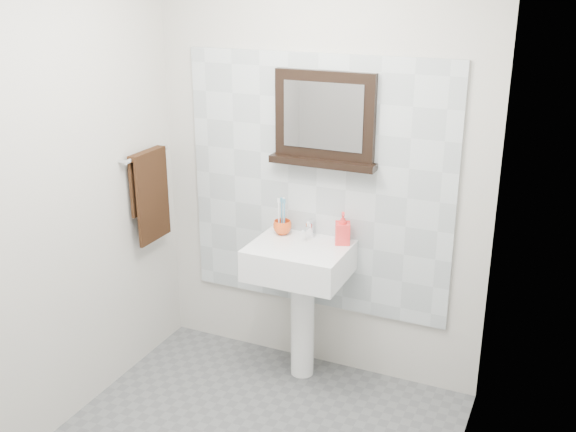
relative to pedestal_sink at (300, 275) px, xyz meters
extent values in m
cube|color=#BCBAB3|center=(0.01, 0.23, 0.57)|extent=(2.00, 0.01, 2.50)
cube|color=#BCBAB3|center=(0.01, -1.97, 0.57)|extent=(2.00, 0.01, 2.50)
cube|color=#BCBAB3|center=(-0.99, -0.87, 0.57)|extent=(0.01, 2.20, 2.50)
cube|color=#BCBAB3|center=(1.01, -0.87, 0.57)|extent=(0.01, 2.20, 2.50)
cube|color=#B4BEC3|center=(0.01, 0.21, 0.47)|extent=(1.60, 0.02, 1.50)
cylinder|color=white|center=(0.00, 0.05, -0.34)|extent=(0.14, 0.14, 0.68)
cube|color=white|center=(0.00, -0.01, 0.09)|extent=(0.55, 0.44, 0.18)
cylinder|color=silver|center=(0.00, -0.03, 0.17)|extent=(0.32, 0.32, 0.02)
cylinder|color=#4C4C4F|center=(0.00, -0.03, 0.18)|extent=(0.04, 0.04, 0.00)
cylinder|color=silver|center=(0.00, 0.14, 0.23)|extent=(0.04, 0.04, 0.09)
cylinder|color=silver|center=(0.00, 0.09, 0.25)|extent=(0.02, 0.10, 0.02)
cube|color=silver|center=(0.00, 0.15, 0.28)|extent=(0.02, 0.07, 0.01)
imported|color=#EC531B|center=(-0.16, 0.11, 0.23)|extent=(0.13, 0.13, 0.08)
cylinder|color=white|center=(-0.18, 0.10, 0.29)|extent=(0.01, 0.01, 0.19)
cube|color=white|center=(-0.18, 0.10, 0.39)|extent=(0.01, 0.01, 0.03)
cylinder|color=#4D8FB2|center=(-0.15, 0.11, 0.29)|extent=(0.01, 0.01, 0.19)
cube|color=#4D8FB2|center=(-0.15, 0.11, 0.39)|extent=(0.01, 0.01, 0.03)
cylinder|color=white|center=(-0.16, 0.13, 0.29)|extent=(0.01, 0.01, 0.19)
cube|color=white|center=(-0.16, 0.13, 0.39)|extent=(0.01, 0.01, 0.03)
cylinder|color=#4D8FB2|center=(-0.17, 0.13, 0.29)|extent=(0.01, 0.01, 0.19)
cube|color=#4D8FB2|center=(-0.17, 0.13, 0.39)|extent=(0.01, 0.01, 0.03)
imported|color=#FE1D42|center=(0.21, 0.12, 0.28)|extent=(0.11, 0.11, 0.18)
cube|color=black|center=(0.06, 0.19, 0.89)|extent=(0.58, 0.06, 0.48)
cube|color=#99999E|center=(0.06, 0.16, 0.89)|extent=(0.46, 0.01, 0.37)
cube|color=black|center=(0.06, 0.17, 0.63)|extent=(0.62, 0.11, 0.04)
cylinder|color=silver|center=(-0.93, -0.10, 0.63)|extent=(0.03, 0.40, 0.03)
cylinder|color=silver|center=(-0.96, -0.29, 0.63)|extent=(0.05, 0.02, 0.02)
cylinder|color=silver|center=(-0.96, 0.09, 0.63)|extent=(0.05, 0.02, 0.02)
cube|color=black|center=(-0.91, -0.10, 0.36)|extent=(0.02, 0.30, 0.52)
cube|color=black|center=(-0.95, -0.10, 0.45)|extent=(0.02, 0.30, 0.34)
cube|color=black|center=(-0.93, -0.10, 0.64)|extent=(0.06, 0.30, 0.03)
camera|label=1|loc=(1.38, -3.24, 1.62)|focal=42.00mm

